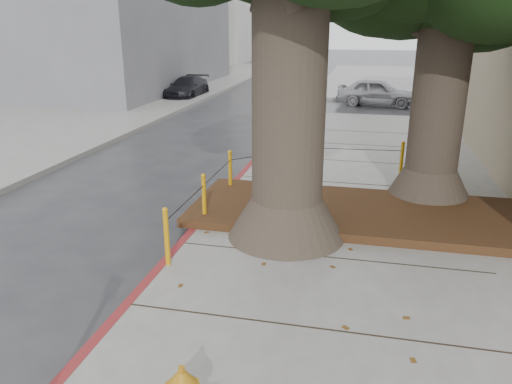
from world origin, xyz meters
TOP-DOWN VIEW (x-y plane):
  - ground at (0.00, 0.00)m, footprint 140.00×140.00m
  - sidewalk_far at (6.00, 30.00)m, footprint 16.00×20.00m
  - curb_red at (-2.00, 2.50)m, footprint 0.14×26.00m
  - planter_bed at (0.90, 3.90)m, footprint 6.40×2.60m
  - bollard_ring at (-0.87, 4.38)m, footprint 3.79×5.39m
  - car_silver at (1.28, 18.84)m, footprint 3.81×1.90m
  - car_dark at (-8.26, 19.30)m, footprint 1.51×3.67m

SIDE VIEW (x-z plane):
  - ground at x=0.00m, z-range 0.00..0.00m
  - sidewalk_far at x=6.00m, z-range 0.00..0.15m
  - curb_red at x=-2.00m, z-range -0.01..0.15m
  - planter_bed at x=0.90m, z-range 0.15..0.31m
  - car_dark at x=-8.26m, z-range 0.00..1.06m
  - car_silver at x=1.28m, z-range 0.00..1.25m
  - bollard_ring at x=-0.87m, z-range 0.19..1.14m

